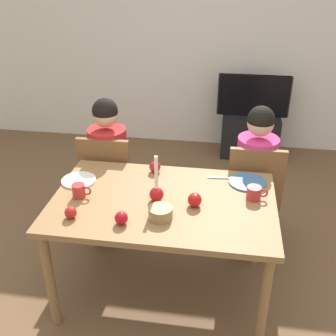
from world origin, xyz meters
name	(u,v)px	position (x,y,z in m)	size (l,w,h in m)	color
ground_plane	(164,288)	(0.00, 0.00, 0.00)	(7.68, 7.68, 0.00)	brown
back_wall	(200,34)	(0.00, 2.60, 1.30)	(6.40, 0.10, 2.60)	silver
dining_table	(163,211)	(0.00, 0.00, 0.67)	(1.40, 0.90, 0.75)	olive
chair_left	(109,179)	(-0.54, 0.61, 0.51)	(0.40, 0.40, 0.90)	brown
chair_right	(253,190)	(0.60, 0.61, 0.51)	(0.40, 0.40, 0.90)	brown
person_left_child	(110,171)	(-0.54, 0.64, 0.57)	(0.30, 0.30, 1.17)	#33384C
person_right_child	(254,181)	(0.60, 0.64, 0.57)	(0.30, 0.30, 1.17)	#33384C
tv_stand	(250,135)	(0.64, 2.30, 0.24)	(0.64, 0.40, 0.48)	black
tv	(254,96)	(0.64, 2.30, 0.71)	(0.79, 0.05, 0.46)	black
candle_centerpiece	(156,192)	(-0.04, -0.01, 0.81)	(0.09, 0.09, 0.31)	red
plate_left	(79,180)	(-0.60, 0.15, 0.76)	(0.23, 0.23, 0.01)	white
plate_right	(247,182)	(0.52, 0.29, 0.76)	(0.25, 0.25, 0.01)	teal
mug_left	(79,191)	(-0.53, -0.04, 0.79)	(0.12, 0.08, 0.09)	#B72D2D
mug_right	(254,193)	(0.56, 0.10, 0.79)	(0.13, 0.09, 0.09)	#B72D2D
fork_right	(221,178)	(0.35, 0.33, 0.75)	(0.18, 0.01, 0.01)	silver
bowl_walnuts	(161,213)	(0.02, -0.19, 0.78)	(0.14, 0.14, 0.07)	#99754C
apple_near_candle	(71,212)	(-0.50, -0.27, 0.79)	(0.07, 0.07, 0.07)	red
apple_by_left_plate	(195,200)	(0.20, -0.04, 0.79)	(0.09, 0.09, 0.09)	red
apple_by_right_mug	(155,167)	(-0.12, 0.35, 0.79)	(0.08, 0.08, 0.08)	#AD1B22
apple_far_edge	(121,218)	(-0.19, -0.28, 0.79)	(0.08, 0.08, 0.08)	#B5101B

